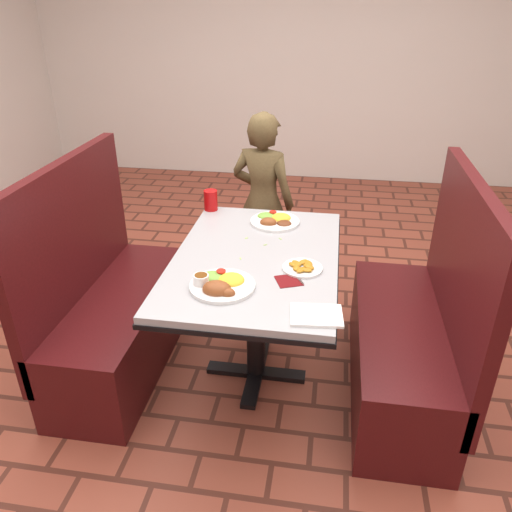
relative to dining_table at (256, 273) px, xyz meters
name	(u,v)px	position (x,y,z in m)	size (l,w,h in m)	color
dining_table	(256,273)	(0.00, 0.00, 0.00)	(0.81, 1.21, 0.75)	#ABADB0
booth_bench_left	(114,313)	(-0.80, 0.00, -0.32)	(0.47, 1.20, 1.17)	#491012
booth_bench_right	(411,341)	(0.80, 0.00, -0.32)	(0.47, 1.20, 1.17)	#491012
diner_person	(263,202)	(-0.12, 1.05, -0.03)	(0.45, 0.30, 1.24)	brown
near_dinner_plate	(221,282)	(-0.10, -0.32, 0.13)	(0.29, 0.29, 0.09)	white
far_dinner_plate	(275,218)	(0.04, 0.42, 0.12)	(0.28, 0.28, 0.07)	white
plantain_plate	(302,267)	(0.24, -0.10, 0.11)	(0.19, 0.19, 0.03)	white
maroon_napkin	(289,281)	(0.18, -0.22, 0.10)	(0.11, 0.11, 0.00)	#5F0E10
spoon_utensil	(297,278)	(0.22, -0.19, 0.10)	(0.01, 0.12, 0.00)	#BBBBC0
red_tumbler	(211,200)	(-0.36, 0.55, 0.16)	(0.08, 0.08, 0.12)	#BB0C0D
paper_napkin	(316,315)	(0.32, -0.48, 0.10)	(0.21, 0.16, 0.01)	white
knife_utensil	(227,293)	(-0.07, -0.37, 0.11)	(0.01, 0.16, 0.00)	silver
fork_utensil	(226,291)	(-0.07, -0.36, 0.11)	(0.01, 0.15, 0.00)	silver
lettuce_shreds	(266,251)	(0.04, 0.06, 0.10)	(0.28, 0.32, 0.00)	#9AC24D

